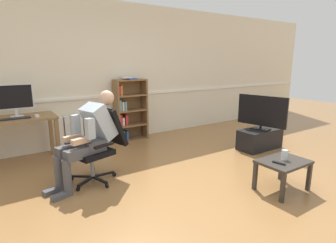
% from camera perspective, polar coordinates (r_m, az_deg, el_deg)
% --- Properties ---
extents(ground_plane, '(18.00, 18.00, 0.00)m').
position_cam_1_polar(ground_plane, '(3.54, 5.73, -14.02)').
color(ground_plane, olive).
extents(back_wall, '(12.00, 0.13, 2.70)m').
position_cam_1_polar(back_wall, '(5.48, -11.95, 9.95)').
color(back_wall, beige).
rests_on(back_wall, ground_plane).
extents(computer_desk, '(1.20, 0.63, 0.76)m').
position_cam_1_polar(computer_desk, '(4.69, -29.99, -0.65)').
color(computer_desk, olive).
rests_on(computer_desk, ground_plane).
extents(imac_monitor, '(0.52, 0.14, 0.50)m').
position_cam_1_polar(imac_monitor, '(4.70, -29.80, 4.36)').
color(imac_monitor, silver).
rests_on(imac_monitor, computer_desk).
extents(keyboard, '(0.43, 0.12, 0.02)m').
position_cam_1_polar(keyboard, '(4.53, -29.82, 0.54)').
color(keyboard, black).
rests_on(keyboard, computer_desk).
extents(computer_mouse, '(0.06, 0.10, 0.03)m').
position_cam_1_polar(computer_mouse, '(4.57, -26.09, 1.12)').
color(computer_mouse, white).
rests_on(computer_mouse, computer_desk).
extents(bookshelf, '(0.65, 0.30, 1.29)m').
position_cam_1_polar(bookshelf, '(5.46, -8.44, 2.31)').
color(bookshelf, brown).
rests_on(bookshelf, ground_plane).
extents(radiator, '(0.92, 0.08, 0.61)m').
position_cam_1_polar(radiator, '(5.32, -17.45, -1.83)').
color(radiator, white).
rests_on(radiator, ground_plane).
extents(office_chair, '(0.80, 0.66, 0.98)m').
position_cam_1_polar(office_chair, '(3.75, -14.20, -4.17)').
color(office_chair, black).
rests_on(office_chair, ground_plane).
extents(person_seated, '(1.02, 0.58, 1.21)m').
position_cam_1_polar(person_seated, '(3.62, -16.51, -2.88)').
color(person_seated, '#4C4C51').
rests_on(person_seated, ground_plane).
extents(tv_stand, '(0.84, 0.40, 0.37)m').
position_cam_1_polar(tv_stand, '(5.25, 18.89, -3.51)').
color(tv_stand, black).
rests_on(tv_stand, ground_plane).
extents(tv_screen, '(0.27, 0.89, 0.62)m').
position_cam_1_polar(tv_screen, '(5.13, 19.31, 1.95)').
color(tv_screen, black).
rests_on(tv_screen, tv_stand).
extents(coffee_table, '(0.60, 0.45, 0.39)m').
position_cam_1_polar(coffee_table, '(3.66, 23.26, -8.56)').
color(coffee_table, '#332D28').
rests_on(coffee_table, ground_plane).
extents(drinking_glass, '(0.08, 0.08, 0.13)m').
position_cam_1_polar(drinking_glass, '(3.65, 23.53, -6.52)').
color(drinking_glass, silver).
rests_on(drinking_glass, coffee_table).
extents(spare_remote, '(0.07, 0.15, 0.02)m').
position_cam_1_polar(spare_remote, '(3.51, 22.52, -8.14)').
color(spare_remote, black).
rests_on(spare_remote, coffee_table).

